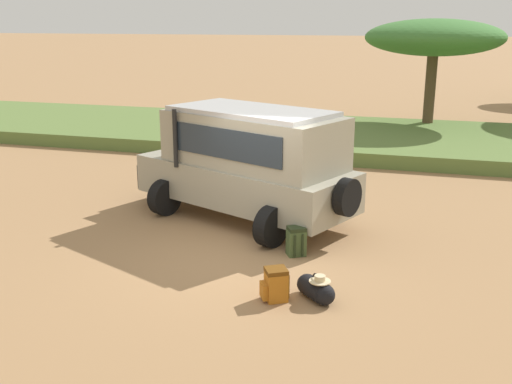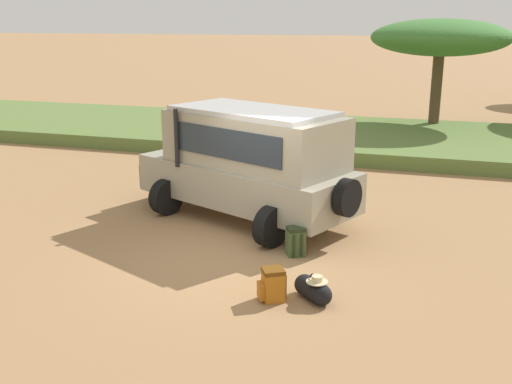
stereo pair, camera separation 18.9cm
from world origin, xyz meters
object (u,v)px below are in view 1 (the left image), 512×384
object	(u,v)px
safari_vehicle	(248,161)
acacia_tree_far_left	(434,38)
backpack_beside_front_wheel	(275,285)
backpack_cluster_center	(296,241)
duffel_bag_low_black_case	(316,289)

from	to	relation	value
safari_vehicle	acacia_tree_far_left	world-z (taller)	acacia_tree_far_left
safari_vehicle	backpack_beside_front_wheel	distance (m)	4.12
backpack_beside_front_wheel	backpack_cluster_center	world-z (taller)	backpack_cluster_center
safari_vehicle	backpack_beside_front_wheel	world-z (taller)	safari_vehicle
duffel_bag_low_black_case	backpack_beside_front_wheel	bearing A→B (deg)	-162.39
safari_vehicle	acacia_tree_far_left	size ratio (longest dim) A/B	1.07
backpack_beside_front_wheel	duffel_bag_low_black_case	bearing A→B (deg)	17.61
duffel_bag_low_black_case	acacia_tree_far_left	world-z (taller)	acacia_tree_far_left
safari_vehicle	duffel_bag_low_black_case	bearing A→B (deg)	-57.91
backpack_beside_front_wheel	backpack_cluster_center	bearing A→B (deg)	93.09
backpack_cluster_center	duffel_bag_low_black_case	bearing A→B (deg)	-67.56
acacia_tree_far_left	backpack_beside_front_wheel	bearing A→B (deg)	-97.40
acacia_tree_far_left	duffel_bag_low_black_case	bearing A→B (deg)	-95.23
backpack_cluster_center	safari_vehicle	bearing A→B (deg)	129.88
safari_vehicle	backpack_beside_front_wheel	bearing A→B (deg)	-66.78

